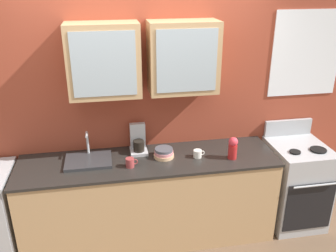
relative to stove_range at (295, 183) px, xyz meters
The scene contains 10 objects.
ground_plane 1.66m from the stove_range, behind, with size 10.00×10.00×0.00m, color brown.
back_wall_unit 1.87m from the stove_range, 167.83° to the left, with size 4.81×0.42×2.55m.
counter 1.60m from the stove_range, behind, with size 2.52×0.66×0.91m.
stove_range is the anchor object (origin of this frame).
sink_faucet 2.22m from the stove_range, behind, with size 0.44×0.34×0.27m.
bowl_stack 1.53m from the stove_range, behind, with size 0.20×0.20×0.09m.
vase 0.98m from the stove_range, behind, with size 0.09×0.09×0.22m.
cup_near_sink 1.86m from the stove_range, behind, with size 0.11×0.08×0.09m.
cup_near_bowls 1.22m from the stove_range, behind, with size 0.11×0.08×0.08m.
coffee_maker 1.78m from the stove_range, behind, with size 0.17×0.20×0.29m.
Camera 1 is at (-0.37, -3.08, 2.59)m, focal length 38.62 mm.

